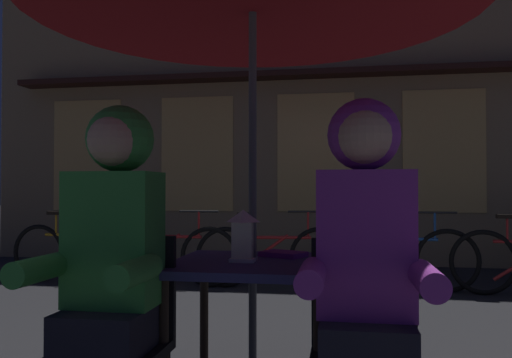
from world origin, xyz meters
TOP-DOWN VIEW (x-y plane):
  - cafe_table at (0.00, 0.00)m, footprint 0.72×0.72m
  - lantern at (-0.04, -0.03)m, footprint 0.11×0.11m
  - chair_left at (-0.48, -0.37)m, footprint 0.40×0.40m
  - chair_right at (0.48, -0.37)m, footprint 0.40×0.40m
  - person_left_hooded at (-0.48, -0.43)m, footprint 0.45×0.56m
  - person_right_hooded at (0.48, -0.43)m, footprint 0.45×0.56m
  - shopfront_building at (0.03, 5.40)m, footprint 10.00×0.93m
  - bicycle_nearest at (-2.57, 3.16)m, footprint 1.68×0.14m
  - bicycle_second at (-1.54, 3.17)m, footprint 1.68×0.08m
  - bicycle_third at (-0.35, 3.25)m, footprint 1.67×0.26m
  - bicycle_fourth at (0.97, 3.31)m, footprint 1.68×0.17m
  - book at (0.12, 0.17)m, footprint 0.24×0.21m

SIDE VIEW (x-z plane):
  - bicycle_nearest at x=-2.57m, z-range -0.07..0.77m
  - bicycle_second at x=-1.54m, z-range -0.07..0.77m
  - bicycle_third at x=-0.35m, z-range -0.07..0.77m
  - bicycle_fourth at x=0.97m, z-range -0.07..0.77m
  - chair_left at x=-0.48m, z-range 0.05..0.92m
  - chair_right at x=0.48m, z-range 0.05..0.92m
  - cafe_table at x=0.00m, z-range 0.27..1.01m
  - book at x=0.12m, z-range 0.74..0.76m
  - person_left_hooded at x=-0.48m, z-range 0.15..1.55m
  - person_right_hooded at x=0.48m, z-range 0.15..1.55m
  - lantern at x=-0.04m, z-range 0.75..0.98m
  - shopfront_building at x=0.03m, z-range -0.01..6.19m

